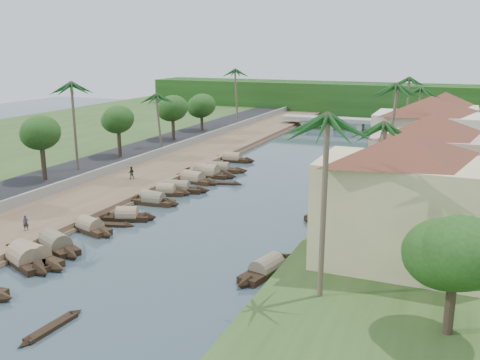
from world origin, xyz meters
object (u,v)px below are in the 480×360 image
at_px(building_near, 401,198).
at_px(sampan_1, 25,259).
at_px(bridge, 347,121).
at_px(person_near, 26,223).

xyz_separation_m(building_near, sampan_1, (-28.34, -8.95, -5.96)).
bearing_deg(bridge, sampan_1, -96.43).
relative_size(building_near, person_near, 10.26).
xyz_separation_m(bridge, person_near, (-13.56, -78.31, -0.20)).
xyz_separation_m(sampan_1, person_near, (-4.22, 4.63, 1.10)).
bearing_deg(bridge, person_near, -99.83).
bearing_deg(sampan_1, person_near, 155.30).
height_order(bridge, building_near, building_near).
relative_size(sampan_1, person_near, 5.76).
distance_m(building_near, sampan_1, 30.31).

